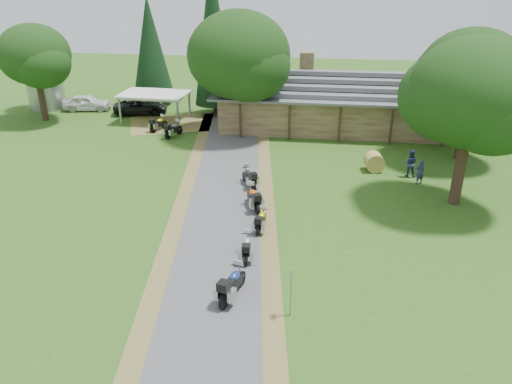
# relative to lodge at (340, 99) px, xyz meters

# --- Properties ---
(ground) EXTENTS (120.00, 120.00, 0.00)m
(ground) POSITION_rel_lodge_xyz_m (-6.00, -24.00, -2.45)
(ground) COLOR #315618
(ground) RESTS_ON ground
(driveway) EXTENTS (51.95, 51.95, 0.00)m
(driveway) POSITION_rel_lodge_xyz_m (-6.50, -20.00, -2.45)
(driveway) COLOR #4E4E51
(driveway) RESTS_ON ground
(lodge) EXTENTS (21.40, 9.40, 4.90)m
(lodge) POSITION_rel_lodge_xyz_m (0.00, 0.00, 0.00)
(lodge) COLOR brown
(lodge) RESTS_ON ground
(silo) EXTENTS (3.71, 3.71, 6.99)m
(silo) POSITION_rel_lodge_xyz_m (-28.60, 2.25, 1.05)
(silo) COLOR gray
(silo) RESTS_ON ground
(carport) EXTENTS (6.12, 4.23, 2.58)m
(carport) POSITION_rel_lodge_xyz_m (-16.48, -0.62, -1.16)
(carport) COLOR white
(carport) RESTS_ON ground
(car_white_sedan) EXTENTS (3.42, 6.15, 1.94)m
(car_white_sedan) POSITION_rel_lodge_xyz_m (-24.38, 2.01, -1.48)
(car_white_sedan) COLOR white
(car_white_sedan) RESTS_ON ground
(car_dark_suv) EXTENTS (3.55, 5.89, 2.10)m
(car_dark_suv) POSITION_rel_lodge_xyz_m (-18.70, 1.47, -1.40)
(car_dark_suv) COLOR black
(car_dark_suv) RESTS_ON ground
(motorcycle_row_a) EXTENTS (1.22, 2.25, 1.46)m
(motorcycle_row_a) POSITION_rel_lodge_xyz_m (-4.76, -26.06, -1.72)
(motorcycle_row_a) COLOR navy
(motorcycle_row_a) RESTS_ON ground
(motorcycle_row_b) EXTENTS (0.76, 1.86, 1.24)m
(motorcycle_row_b) POSITION_rel_lodge_xyz_m (-4.64, -22.82, -1.83)
(motorcycle_row_b) COLOR #B2B5BA
(motorcycle_row_b) RESTS_ON ground
(motorcycle_row_c) EXTENTS (0.72, 1.78, 1.19)m
(motorcycle_row_c) POSITION_rel_lodge_xyz_m (-4.32, -19.91, -1.85)
(motorcycle_row_c) COLOR #DAD40B
(motorcycle_row_c) RESTS_ON ground
(motorcycle_row_d) EXTENTS (1.43, 2.16, 1.41)m
(motorcycle_row_d) POSITION_rel_lodge_xyz_m (-5.10, -17.38, -1.75)
(motorcycle_row_d) COLOR #D2590D
(motorcycle_row_d) RESTS_ON ground
(motorcycle_row_e) EXTENTS (1.50, 2.00, 1.32)m
(motorcycle_row_e) POSITION_rel_lodge_xyz_m (-5.84, -14.20, -1.79)
(motorcycle_row_e) COLOR black
(motorcycle_row_e) RESTS_ON ground
(motorcycle_carport_a) EXTENTS (1.34, 1.99, 1.30)m
(motorcycle_carport_a) POSITION_rel_lodge_xyz_m (-15.34, -3.44, -1.80)
(motorcycle_carport_a) COLOR #EBBF00
(motorcycle_carport_a) RESTS_ON ground
(motorcycle_carport_b) EXTENTS (1.32, 2.08, 1.36)m
(motorcycle_carport_b) POSITION_rel_lodge_xyz_m (-13.57, -4.92, -1.77)
(motorcycle_carport_b) COLOR slate
(motorcycle_carport_b) RESTS_ON ground
(person_a) EXTENTS (0.67, 0.59, 1.95)m
(person_a) POSITION_rel_lodge_xyz_m (5.06, -12.37, -1.47)
(person_a) COLOR navy
(person_a) RESTS_ON ground
(person_b) EXTENTS (0.71, 0.58, 2.20)m
(person_b) POSITION_rel_lodge_xyz_m (4.61, -11.12, -1.35)
(person_b) COLOR navy
(person_b) RESTS_ON ground
(hay_bale) EXTENTS (1.42, 1.33, 1.28)m
(hay_bale) POSITION_rel_lodge_xyz_m (2.32, -10.38, -1.81)
(hay_bale) COLOR #A6893C
(hay_bale) RESTS_ON ground
(sign_post) EXTENTS (0.39, 0.07, 2.17)m
(sign_post) POSITION_rel_lodge_xyz_m (-2.24, -26.98, -1.36)
(sign_post) COLOR gray
(sign_post) RESTS_ON ground
(oak_lodge_left) EXTENTS (8.24, 8.24, 10.52)m
(oak_lodge_left) POSITION_rel_lodge_xyz_m (-8.25, -3.39, 2.81)
(oak_lodge_left) COLOR #173610
(oak_lodge_left) RESTS_ON ground
(oak_lodge_right) EXTENTS (7.29, 7.29, 10.01)m
(oak_lodge_right) POSITION_rel_lodge_xyz_m (8.66, -7.04, 2.56)
(oak_lodge_right) COLOR #173610
(oak_lodge_right) RESTS_ON ground
(oak_driveway) EXTENTS (7.14, 7.14, 10.73)m
(oak_driveway) POSITION_rel_lodge_xyz_m (6.69, -15.09, 2.92)
(oak_driveway) COLOR #173610
(oak_driveway) RESTS_ON ground
(oak_silo) EXTENTS (6.24, 6.24, 9.55)m
(oak_silo) POSITION_rel_lodge_xyz_m (-26.69, -1.82, 2.32)
(oak_silo) COLOR #173610
(oak_silo) RESTS_ON ground
(cedar_near) EXTENTS (3.78, 3.78, 14.22)m
(cedar_near) POSITION_rel_lodge_xyz_m (-11.61, 2.56, 4.66)
(cedar_near) COLOR black
(cedar_near) RESTS_ON ground
(cedar_far) EXTENTS (4.02, 4.02, 10.59)m
(cedar_far) POSITION_rel_lodge_xyz_m (-18.58, 5.34, 2.84)
(cedar_far) COLOR black
(cedar_far) RESTS_ON ground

